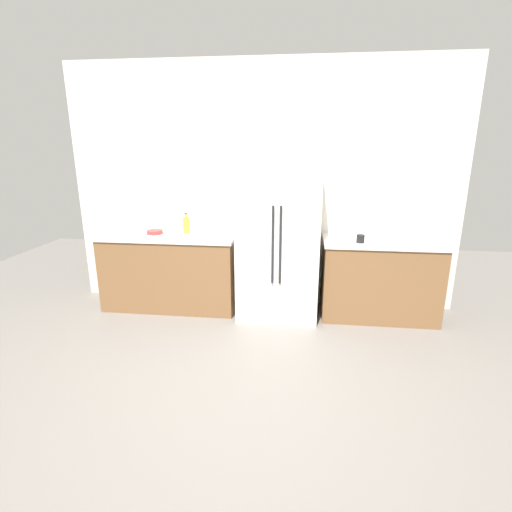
# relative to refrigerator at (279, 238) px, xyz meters

# --- Properties ---
(ground_plane) EXTENTS (9.32, 9.32, 0.00)m
(ground_plane) POSITION_rel_refrigerator_xyz_m (-0.24, -1.41, -0.93)
(ground_plane) COLOR slate
(kitchen_back_panel) EXTENTS (4.66, 0.10, 2.88)m
(kitchen_back_panel) POSITION_rel_refrigerator_xyz_m (-0.24, 0.41, 0.51)
(kitchen_back_panel) COLOR silver
(kitchen_back_panel) RESTS_ON ground_plane
(counter_left) EXTENTS (1.62, 0.61, 0.91)m
(counter_left) POSITION_rel_refrigerator_xyz_m (-1.31, 0.06, -0.47)
(counter_left) COLOR brown
(counter_left) RESTS_ON ground_plane
(counter_right) EXTENTS (1.31, 0.61, 0.91)m
(counter_right) POSITION_rel_refrigerator_xyz_m (1.16, 0.06, -0.47)
(counter_right) COLOR brown
(counter_right) RESTS_ON ground_plane
(refrigerator) EXTENTS (0.90, 0.71, 1.85)m
(refrigerator) POSITION_rel_refrigerator_xyz_m (0.00, 0.00, 0.00)
(refrigerator) COLOR white
(refrigerator) RESTS_ON ground_plane
(toaster) EXTENTS (0.23, 0.17, 0.16)m
(toaster) POSITION_rel_refrigerator_xyz_m (1.43, 0.03, 0.07)
(toaster) COLOR silver
(toaster) RESTS_ON counter_right
(bottle_a) EXTENTS (0.08, 0.08, 0.25)m
(bottle_a) POSITION_rel_refrigerator_xyz_m (-1.12, 0.16, 0.09)
(bottle_a) COLOR yellow
(bottle_a) RESTS_ON counter_left
(cup_a) EXTENTS (0.09, 0.09, 0.09)m
(cup_a) POSITION_rel_refrigerator_xyz_m (0.89, -0.07, 0.03)
(cup_a) COLOR black
(cup_a) RESTS_ON counter_right
(cup_b) EXTENTS (0.08, 0.08, 0.07)m
(cup_b) POSITION_rel_refrigerator_xyz_m (-0.67, 0.05, 0.02)
(cup_b) COLOR white
(cup_b) RESTS_ON counter_left
(bowl_a) EXTENTS (0.19, 0.19, 0.05)m
(bowl_a) POSITION_rel_refrigerator_xyz_m (-1.48, 0.07, 0.01)
(bowl_a) COLOR red
(bowl_a) RESTS_ON counter_left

